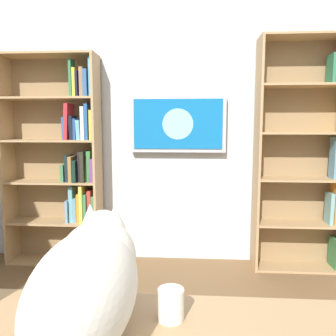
# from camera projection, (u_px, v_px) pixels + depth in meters

# --- Properties ---
(wall_back) EXTENTS (4.52, 0.06, 2.70)m
(wall_back) POSITION_uv_depth(u_px,v_px,m) (177.00, 125.00, 3.27)
(wall_back) COLOR silver
(wall_back) RESTS_ON ground
(bookshelf_left) EXTENTS (0.91, 0.28, 2.12)m
(bookshelf_left) POSITION_uv_depth(u_px,v_px,m) (318.00, 156.00, 3.06)
(bookshelf_left) COLOR tan
(bookshelf_left) RESTS_ON ground
(bookshelf_right) EXTENTS (0.91, 0.28, 2.00)m
(bookshelf_right) POSITION_uv_depth(u_px,v_px,m) (65.00, 162.00, 3.22)
(bookshelf_right) COLOR tan
(bookshelf_right) RESTS_ON ground
(wall_mounted_tv) EXTENTS (0.91, 0.07, 0.54)m
(wall_mounted_tv) POSITION_uv_depth(u_px,v_px,m) (178.00, 124.00, 3.19)
(wall_mounted_tv) COLOR #B7B7BC
(cat) EXTENTS (0.28, 0.67, 0.34)m
(cat) POSITION_uv_depth(u_px,v_px,m) (90.00, 279.00, 0.92)
(cat) COLOR silver
(cat) RESTS_ON desk
(coffee_mug) EXTENTS (0.08, 0.08, 0.10)m
(coffee_mug) POSITION_uv_depth(u_px,v_px,m) (171.00, 304.00, 1.01)
(coffee_mug) COLOR white
(coffee_mug) RESTS_ON desk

